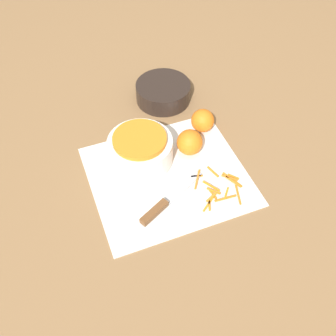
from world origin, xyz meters
TOP-DOWN VIEW (x-y plane):
  - ground_plane at (0.00, 0.00)m, footprint 4.00×4.00m
  - cutting_board at (0.00, 0.00)m, footprint 0.42×0.38m
  - bowl_speckled at (-0.05, 0.08)m, footprint 0.18×0.18m
  - bowl_dark at (0.10, 0.31)m, footprint 0.18×0.18m
  - knife at (-0.05, -0.09)m, footprint 0.21×0.12m
  - orange_left at (0.09, 0.06)m, footprint 0.07×0.07m
  - orange_right at (0.16, 0.13)m, footprint 0.07×0.07m
  - peel_pile at (0.11, -0.09)m, footprint 0.14×0.15m

SIDE VIEW (x-z plane):
  - ground_plane at x=0.00m, z-range 0.00..0.00m
  - cutting_board at x=0.00m, z-range 0.00..0.01m
  - peel_pile at x=0.11m, z-range 0.01..0.01m
  - knife at x=-0.05m, z-range 0.00..0.02m
  - bowl_dark at x=0.10m, z-range 0.00..0.06m
  - orange_right at x=0.16m, z-range 0.01..0.08m
  - orange_left at x=0.09m, z-range 0.01..0.08m
  - bowl_speckled at x=-0.05m, z-range 0.00..0.09m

